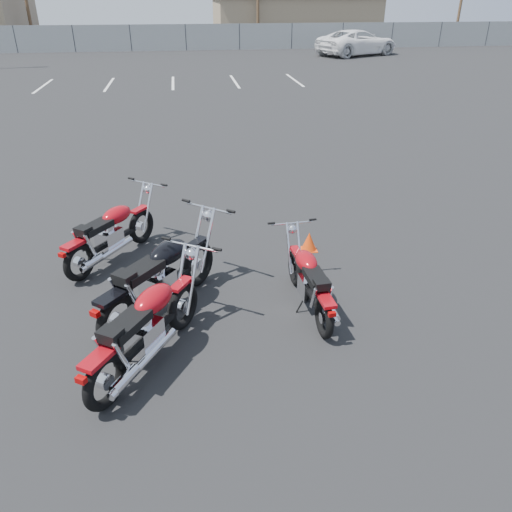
{
  "coord_description": "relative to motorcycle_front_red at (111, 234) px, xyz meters",
  "views": [
    {
      "loc": [
        -0.69,
        -5.46,
        3.91
      ],
      "look_at": [
        0.2,
        0.6,
        0.65
      ],
      "focal_mm": 35.0,
      "sensor_mm": 36.0,
      "label": 1
    }
  ],
  "objects": [
    {
      "name": "ground",
      "position": [
        1.94,
        -2.02,
        -0.48
      ],
      "size": [
        120.0,
        120.0,
        0.0
      ],
      "primitive_type": "plane",
      "color": "black",
      "rests_on": "ground"
    },
    {
      "name": "motorcycle_front_red",
      "position": [
        0.0,
        0.0,
        0.0
      ],
      "size": [
        1.59,
        1.95,
        1.05
      ],
      "color": "black",
      "rests_on": "ground"
    },
    {
      "name": "motorcycle_second_black",
      "position": [
        0.82,
        -1.63,
        0.06
      ],
      "size": [
        1.87,
        2.15,
        1.18
      ],
      "color": "black",
      "rests_on": "ground"
    },
    {
      "name": "motorcycle_third_red",
      "position": [
        0.69,
        -2.69,
        0.03
      ],
      "size": [
        1.58,
        2.11,
        1.1
      ],
      "color": "black",
      "rests_on": "ground"
    },
    {
      "name": "motorcycle_rear_red",
      "position": [
        2.82,
        -1.84,
        -0.05
      ],
      "size": [
        0.74,
        1.92,
        0.94
      ],
      "color": "black",
      "rests_on": "ground"
    },
    {
      "name": "training_cone_near",
      "position": [
        3.24,
        -0.12,
        -0.32
      ],
      "size": [
        0.27,
        0.27,
        0.32
      ],
      "color": "#F2410C",
      "rests_on": "ground"
    },
    {
      "name": "chainlink_fence",
      "position": [
        1.94,
        32.98,
        0.42
      ],
      "size": [
        80.06,
        0.06,
        1.8
      ],
      "color": "gray",
      "rests_on": "ground"
    },
    {
      "name": "tan_building_east",
      "position": [
        11.94,
        41.98,
        1.38
      ],
      "size": [
        14.4,
        9.4,
        3.7
      ],
      "color": "#8F7B5C",
      "rests_on": "ground"
    },
    {
      "name": "parking_line_stripes",
      "position": [
        -0.56,
        17.98,
        -0.47
      ],
      "size": [
        15.12,
        4.0,
        0.01
      ],
      "color": "silver",
      "rests_on": "ground"
    },
    {
      "name": "white_van",
      "position": [
        13.48,
        28.05,
        0.81
      ],
      "size": [
        5.28,
        7.28,
        2.57
      ],
      "primitive_type": "imported",
      "rotation": [
        0.0,
        0.0,
        2.0
      ],
      "color": "white",
      "rests_on": "ground"
    }
  ]
}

